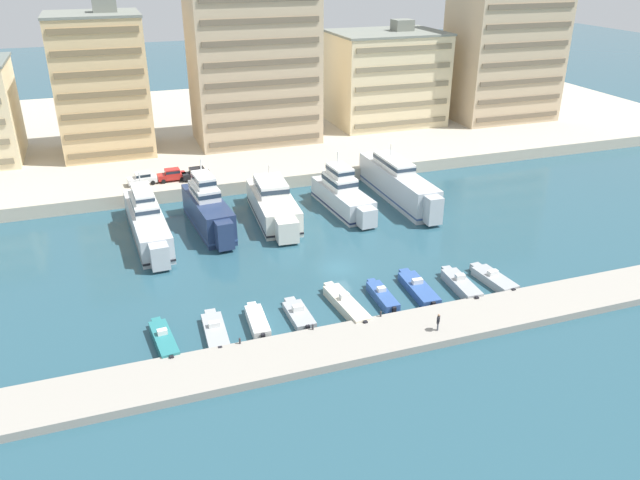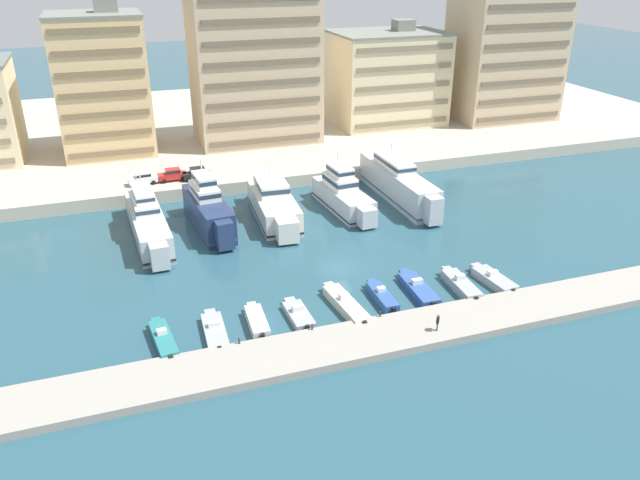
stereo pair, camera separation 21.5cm
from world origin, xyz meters
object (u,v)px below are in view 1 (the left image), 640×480
object	(u,v)px
motorboat_blue_mid_right	(418,288)
motorboat_grey_far_right	(493,279)
yacht_silver_far_left	(147,221)
car_white_far_left	(142,178)
yacht_silver_center	(398,183)
car_red_left	(172,174)
motorboat_grey_center_left	(298,314)
motorboat_grey_right	(461,285)
motorboat_white_mid_left	(257,322)
yacht_silver_center_left	(343,195)
motorboat_teal_far_left	(164,340)
yacht_navy_left	(208,210)
pedestrian_near_edge	(438,321)
yacht_ivory_mid_left	(273,204)
motorboat_blue_center_right	(382,296)
car_black_mid_left	(196,173)
motorboat_cream_center	(346,304)
motorboat_grey_left	(215,331)

from	to	relation	value
motorboat_blue_mid_right	motorboat_grey_far_right	distance (m)	8.74
yacht_silver_far_left	car_white_far_left	xyz separation A→B (m)	(0.73, 14.58, 0.70)
yacht_silver_center	car_red_left	size ratio (longest dim) A/B	5.32
motorboat_grey_center_left	motorboat_grey_right	world-z (taller)	motorboat_grey_right
motorboat_white_mid_left	motorboat_grey_center_left	distance (m)	4.23
yacht_silver_center_left	motorboat_teal_far_left	size ratio (longest dim) A/B	2.22
motorboat_grey_right	yacht_navy_left	bearing A→B (deg)	132.18
pedestrian_near_edge	yacht_ivory_mid_left	bearing A→B (deg)	101.93
motorboat_grey_right	motorboat_grey_far_right	xyz separation A→B (m)	(4.09, 0.00, -0.07)
motorboat_white_mid_left	motorboat_blue_center_right	xyz separation A→B (m)	(13.44, 0.49, -0.02)
car_white_far_left	car_black_mid_left	world-z (taller)	same
motorboat_teal_far_left	motorboat_blue_mid_right	xyz separation A→B (m)	(26.69, 1.03, -0.07)
yacht_navy_left	motorboat_grey_far_right	size ratio (longest dim) A/B	2.36
motorboat_blue_mid_right	motorboat_teal_far_left	bearing A→B (deg)	-177.80
motorboat_blue_mid_right	yacht_navy_left	bearing A→B (deg)	126.88
car_white_far_left	motorboat_grey_far_right	bearing A→B (deg)	-49.50
yacht_silver_center	motorboat_teal_far_left	xyz separation A→B (m)	(-36.45, -26.39, -1.89)
yacht_silver_far_left	motorboat_grey_far_right	xyz separation A→B (m)	(34.45, -24.90, -1.69)
yacht_navy_left	motorboat_blue_center_right	xyz separation A→B (m)	(13.68, -24.33, -2.10)
car_black_mid_left	motorboat_blue_center_right	bearing A→B (deg)	-71.44
yacht_silver_center_left	pedestrian_near_edge	distance (m)	32.82
yacht_navy_left	motorboat_grey_right	world-z (taller)	yacht_navy_left
yacht_ivory_mid_left	car_white_far_left	xyz separation A→B (m)	(-15.88, 14.11, 0.87)
car_black_mid_left	pedestrian_near_edge	world-z (taller)	car_black_mid_left
motorboat_teal_far_left	motorboat_cream_center	bearing A→B (deg)	1.08
car_white_far_left	car_red_left	world-z (taller)	same
yacht_navy_left	motorboat_teal_far_left	world-z (taller)	yacht_navy_left
motorboat_grey_left	yacht_navy_left	bearing A→B (deg)	81.09
motorboat_blue_mid_right	car_red_left	xyz separation A→B (m)	(-20.76, 38.75, 2.42)
motorboat_grey_left	motorboat_grey_far_right	distance (m)	30.60
pedestrian_near_edge	yacht_navy_left	bearing A→B (deg)	116.06
motorboat_white_mid_left	car_red_left	size ratio (longest dim) A/B	1.47
motorboat_cream_center	motorboat_teal_far_left	bearing A→B (deg)	-178.92
yacht_silver_center_left	car_white_far_left	world-z (taller)	yacht_silver_center_left
motorboat_teal_far_left	car_red_left	distance (m)	40.28
yacht_navy_left	yacht_silver_center_left	distance (m)	18.87
motorboat_cream_center	car_white_far_left	bearing A→B (deg)	112.84
motorboat_grey_center_left	motorboat_cream_center	bearing A→B (deg)	-0.49
car_red_left	pedestrian_near_edge	distance (m)	50.50
motorboat_grey_center_left	motorboat_blue_mid_right	world-z (taller)	motorboat_blue_mid_right
motorboat_grey_center_left	pedestrian_near_edge	distance (m)	13.68
yacht_silver_far_left	yacht_silver_center_left	size ratio (longest dim) A/B	1.32
motorboat_teal_far_left	motorboat_grey_right	xyz separation A→B (m)	(31.29, 0.08, 0.02)
yacht_silver_far_left	motorboat_grey_center_left	xyz separation A→B (m)	(12.21, -24.60, -1.79)
motorboat_teal_far_left	motorboat_grey_right	size ratio (longest dim) A/B	0.98
motorboat_grey_center_left	motorboat_blue_mid_right	bearing A→B (deg)	2.70
yacht_navy_left	motorboat_grey_center_left	world-z (taller)	yacht_navy_left
yacht_silver_center_left	pedestrian_near_edge	world-z (taller)	yacht_silver_center_left
yacht_silver_center_left	motorboat_white_mid_left	distance (m)	31.43
yacht_silver_far_left	motorboat_cream_center	size ratio (longest dim) A/B	2.42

